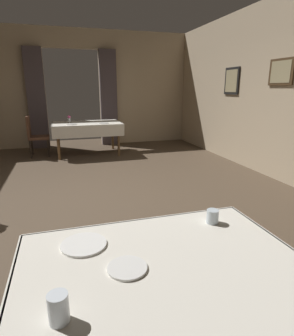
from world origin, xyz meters
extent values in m
plane|color=#4C3D2D|center=(0.00, 0.00, 0.00)|extent=(10.08, 10.08, 0.00)
cube|color=tan|center=(3.20, 0.00, 1.50)|extent=(0.12, 8.40, 3.00)
cube|color=#47331E|center=(3.12, 0.20, 1.78)|extent=(0.03, 0.54, 0.42)
cube|color=#998C66|center=(3.11, 0.20, 1.78)|extent=(0.01, 0.44, 0.34)
cube|color=black|center=(3.12, 1.60, 1.67)|extent=(0.03, 0.50, 0.55)
cube|color=#998C66|center=(3.11, 1.60, 1.67)|extent=(0.01, 0.41, 0.45)
cube|color=tan|center=(1.95, 4.20, 1.50)|extent=(2.50, 0.12, 3.00)
cube|color=tan|center=(0.00, 4.20, 2.75)|extent=(1.40, 0.12, 0.50)
cube|color=#4C4247|center=(-0.92, 4.06, 1.25)|extent=(0.44, 0.14, 2.50)
cube|color=#4C4247|center=(0.92, 4.06, 1.25)|extent=(0.44, 0.14, 2.50)
cylinder|color=brown|center=(-0.50, -2.35, 0.35)|extent=(0.06, 0.06, 0.71)
cylinder|color=brown|center=(0.62, -2.35, 0.35)|extent=(0.06, 0.06, 0.71)
cube|color=brown|center=(0.06, -2.76, 0.72)|extent=(1.28, 0.98, 0.03)
cube|color=silver|center=(0.06, -2.76, 0.74)|extent=(1.34, 1.04, 0.01)
cube|color=silver|center=(0.06, -2.24, 0.63)|extent=(1.34, 0.02, 0.24)
cube|color=silver|center=(-0.61, -2.76, 0.63)|extent=(0.02, 1.04, 0.24)
cube|color=silver|center=(0.73, -2.76, 0.63)|extent=(0.02, 1.04, 0.24)
cylinder|color=brown|center=(-0.46, 2.57, 0.35)|extent=(0.06, 0.06, 0.71)
cylinder|color=brown|center=(0.88, 2.57, 0.35)|extent=(0.06, 0.06, 0.71)
cylinder|color=brown|center=(-0.46, 3.39, 0.35)|extent=(0.06, 0.06, 0.71)
cylinder|color=brown|center=(0.88, 3.39, 0.35)|extent=(0.06, 0.06, 0.71)
cube|color=brown|center=(0.21, 2.98, 0.72)|extent=(1.50, 0.97, 0.03)
cube|color=silver|center=(0.21, 2.98, 0.74)|extent=(1.56, 1.03, 0.01)
cube|color=silver|center=(0.21, 2.46, 0.62)|extent=(1.56, 0.02, 0.27)
cube|color=silver|center=(0.21, 3.50, 0.62)|extent=(1.56, 0.02, 0.27)
cube|color=silver|center=(-0.57, 2.98, 0.62)|extent=(0.02, 1.03, 0.27)
cube|color=silver|center=(0.99, 2.98, 0.62)|extent=(0.02, 1.03, 0.27)
cylinder|color=black|center=(0.85, -2.45, 0.21)|extent=(0.04, 0.04, 0.42)
cylinder|color=black|center=(-0.69, 3.28, 0.21)|extent=(0.04, 0.04, 0.42)
cylinder|color=black|center=(-0.69, 2.90, 0.21)|extent=(0.04, 0.04, 0.42)
cylinder|color=black|center=(-1.07, 3.28, 0.21)|extent=(0.04, 0.04, 0.42)
cylinder|color=black|center=(-1.07, 2.90, 0.21)|extent=(0.04, 0.04, 0.42)
cube|color=#513323|center=(-0.88, 3.09, 0.43)|extent=(0.44, 0.44, 0.06)
cube|color=#513323|center=(-1.08, 3.09, 0.69)|extent=(0.05, 0.42, 0.48)
cylinder|color=silver|center=(0.48, -2.41, 0.79)|extent=(0.07, 0.07, 0.08)
cylinder|color=white|center=(-0.11, -2.71, 0.76)|extent=(0.18, 0.18, 0.01)
cylinder|color=silver|center=(-0.40, -2.93, 0.81)|extent=(0.07, 0.07, 0.11)
cylinder|color=white|center=(-0.28, -2.45, 0.76)|extent=(0.24, 0.24, 0.01)
cylinder|color=silver|center=(-0.18, 3.13, 0.80)|extent=(0.06, 0.06, 0.10)
sphere|color=#D84C8C|center=(-0.18, 3.13, 0.88)|extent=(0.07, 0.07, 0.07)
cylinder|color=white|center=(0.56, 2.69, 0.76)|extent=(0.23, 0.23, 0.01)
cylinder|color=white|center=(-0.14, 2.73, 0.76)|extent=(0.23, 0.23, 0.01)
cylinder|color=white|center=(0.38, 3.14, 0.76)|extent=(0.20, 0.20, 0.01)
camera|label=1|loc=(-0.34, -3.78, 1.54)|focal=30.09mm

